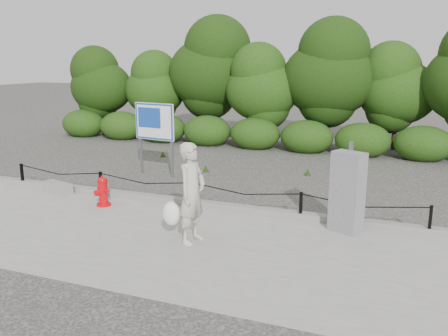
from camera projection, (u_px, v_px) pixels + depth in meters
name	position (u px, v px, depth m)	size (l,w,h in m)	color
ground	(193.00, 210.00, 10.90)	(90.00, 90.00, 0.00)	#2D2B28
sidewalk	(149.00, 238.00, 9.08)	(14.00, 4.00, 0.08)	gray
curb	(194.00, 203.00, 10.91)	(14.00, 0.22, 0.14)	slate
chain_barrier	(193.00, 191.00, 10.80)	(10.06, 0.06, 0.60)	black
treeline	(299.00, 79.00, 18.32)	(20.06, 3.91, 5.01)	black
fire_hydrant	(103.00, 191.00, 10.86)	(0.44, 0.44, 0.71)	red
pedestrian	(191.00, 195.00, 8.59)	(0.78, 0.73, 1.87)	beige
concrete_block	(58.00, 188.00, 11.91)	(0.86, 0.30, 0.27)	gray
utility_cabinet	(347.00, 192.00, 9.15)	(0.69, 0.57, 1.75)	gray
advertising_sign	(155.00, 125.00, 13.77)	(1.33, 0.26, 2.14)	slate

